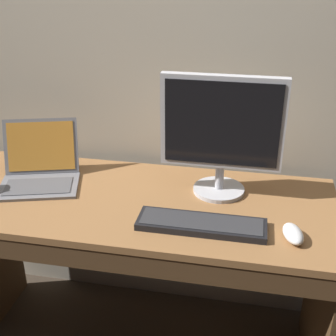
# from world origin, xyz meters

# --- Properties ---
(desk) EXTENTS (1.49, 0.62, 0.76)m
(desk) POSITION_xyz_m (0.00, -0.01, 0.54)
(desk) COLOR olive
(desk) RESTS_ON ground
(laptop_space_gray) EXTENTS (0.37, 0.36, 0.22)m
(laptop_space_gray) POSITION_xyz_m (-0.42, 0.07, 0.82)
(laptop_space_gray) COLOR slate
(laptop_space_gray) RESTS_ON desk
(external_monitor) EXTENTS (0.44, 0.20, 0.46)m
(external_monitor) POSITION_xyz_m (0.30, 0.10, 1.02)
(external_monitor) COLOR #B7B7BC
(external_monitor) RESTS_ON desk
(wired_keyboard) EXTENTS (0.44, 0.13, 0.03)m
(wired_keyboard) POSITION_xyz_m (0.26, -0.15, 0.78)
(wired_keyboard) COLOR black
(wired_keyboard) RESTS_ON desk
(computer_mouse) EXTENTS (0.09, 0.13, 0.04)m
(computer_mouse) POSITION_xyz_m (0.56, -0.16, 0.79)
(computer_mouse) COLOR white
(computer_mouse) RESTS_ON desk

